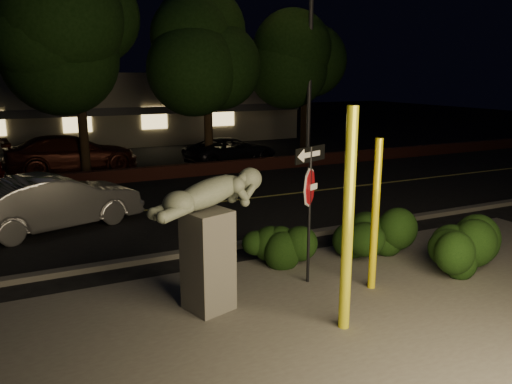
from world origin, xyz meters
TOP-DOWN VIEW (x-y plane):
  - ground at (0.00, 10.00)m, footprint 90.00×90.00m
  - patio at (0.00, -1.00)m, footprint 14.00×6.00m
  - road at (0.00, 7.00)m, footprint 80.00×8.00m
  - lane_marking at (0.00, 7.00)m, footprint 80.00×0.12m
  - curb at (0.00, 2.90)m, footprint 80.00×0.25m
  - brick_wall at (0.00, 11.30)m, footprint 40.00×0.35m
  - parking_lot at (0.00, 17.00)m, footprint 40.00×12.00m
  - building at (0.00, 24.99)m, footprint 22.00×10.20m
  - tree_far_b at (-2.50, 13.20)m, footprint 5.20×5.20m
  - tree_far_c at (2.50, 12.80)m, footprint 4.80×4.80m
  - tree_far_d at (7.50, 13.30)m, footprint 4.40×4.40m
  - yellow_pole_left at (-0.45, -1.26)m, footprint 0.17×0.17m
  - yellow_pole_right at (0.89, -0.25)m, footprint 0.14×0.14m
  - signpost at (-0.05, 0.49)m, footprint 0.83×0.37m
  - sculpture at (-2.10, 0.27)m, footprint 2.16×1.16m
  - hedge_center at (-0.22, 1.59)m, footprint 1.83×1.08m
  - hedge_right at (2.06, 1.01)m, footprint 1.78×1.00m
  - hedge_far_right at (2.97, -0.47)m, footprint 1.78×1.30m
  - streetlight at (6.66, 11.78)m, footprint 1.37×0.69m
  - silver_sedan at (-4.11, 6.26)m, footprint 4.57×2.73m
  - parked_car_darkred at (-2.89, 14.29)m, footprint 5.36×2.52m
  - parked_car_dark at (3.71, 13.27)m, footprint 4.48×2.63m

SIDE VIEW (x-z plane):
  - ground at x=0.00m, z-range 0.00..0.00m
  - road at x=0.00m, z-range 0.00..0.01m
  - parking_lot at x=0.00m, z-range 0.00..0.01m
  - patio at x=0.00m, z-range 0.00..0.02m
  - lane_marking at x=0.00m, z-range 0.02..0.02m
  - curb at x=0.00m, z-range 0.00..0.12m
  - brick_wall at x=0.00m, z-range 0.00..0.50m
  - hedge_center at x=-0.22m, z-range 0.00..0.89m
  - hedge_far_right at x=2.97m, z-range 0.00..1.12m
  - hedge_right at x=2.06m, z-range 0.00..1.14m
  - parked_car_dark at x=3.71m, z-range 0.00..1.17m
  - silver_sedan at x=-4.11m, z-range 0.00..1.42m
  - parked_car_darkred at x=-2.89m, z-range 0.00..1.51m
  - yellow_pole_right at x=0.89m, z-range 0.00..2.82m
  - sculpture at x=-2.10m, z-range 0.27..2.60m
  - yellow_pole_left at x=-0.45m, z-range 0.00..3.47m
  - signpost at x=-0.05m, z-range 0.56..3.19m
  - building at x=0.00m, z-range 0.00..4.00m
  - tree_far_d at x=7.50m, z-range 1.71..9.13m
  - tree_far_c at x=2.50m, z-range 1.74..9.58m
  - streetlight at x=6.66m, z-range 0.91..10.47m
  - tree_far_b at x=-2.50m, z-range 1.85..10.26m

